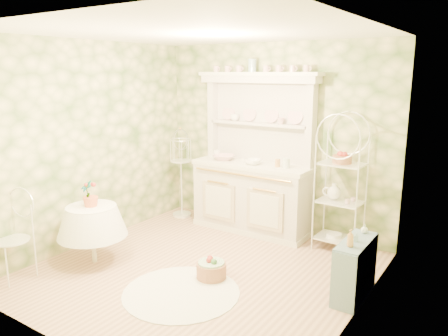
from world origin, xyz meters
The scene contains 22 objects.
floor centered at (0.00, 0.00, 0.00)m, with size 3.60×3.60×0.00m, color tan.
ceiling centered at (0.00, 0.00, 2.70)m, with size 3.60×3.60×0.00m, color white.
wall_left centered at (-1.80, 0.00, 1.35)m, with size 3.60×3.60×0.00m, color beige.
wall_right centered at (1.80, 0.00, 1.35)m, with size 3.60×3.60×0.00m, color beige.
wall_back centered at (0.00, 1.80, 1.35)m, with size 3.60×3.60×0.00m, color beige.
wall_front centered at (0.00, -1.80, 1.35)m, with size 3.60×3.60×0.00m, color beige.
kitchen_dresser centered at (-0.20, 1.52, 1.15)m, with size 1.87×0.61×2.29m, color silver.
bakers_rack centered at (1.11, 1.53, 0.87)m, with size 0.54×0.39×1.74m, color white.
side_shelf centered at (1.68, 0.41, 0.28)m, with size 0.24×0.65×0.56m, color #6C889F.
round_table centered at (-1.24, -0.52, 0.39)m, with size 0.72×0.72×0.79m, color white.
cafe_chair centered at (-1.65, -1.31, 0.42)m, with size 0.38×0.38×0.84m, color white.
birdcage_stand centered at (-1.47, 1.46, 0.71)m, with size 0.34×0.34×1.43m, color white.
floor_basket centered at (0.21, -0.08, 0.12)m, with size 0.37×0.37×0.24m, color #AD7250.
lace_rug centered at (0.14, -0.53, 0.01)m, with size 1.25×1.25×0.01m, color white.
bowl_floral centered at (-0.67, 1.50, 1.02)m, with size 0.31×0.31×0.08m, color white.
bowl_white centered at (-0.15, 1.45, 1.02)m, with size 0.24×0.24×0.07m, color white.
cup_left centered at (-0.60, 1.68, 1.61)m, with size 0.12×0.12×0.10m, color white.
cup_right centered at (0.16, 1.68, 1.61)m, with size 0.10×0.10×0.09m, color white.
potted_geranium centered at (-1.25, -0.55, 0.85)m, with size 0.17×0.12×0.32m, color #3F7238.
bottle_amber centered at (1.67, 0.22, 0.68)m, with size 0.07×0.07×0.17m, color #B98545.
bottle_blue centered at (1.68, 0.39, 0.65)m, with size 0.04×0.04×0.10m, color #90B0BD.
bottle_glass centered at (1.68, 0.67, 0.65)m, with size 0.08×0.08×0.10m, color silver.
Camera 1 is at (2.87, -3.80, 2.29)m, focal length 35.00 mm.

